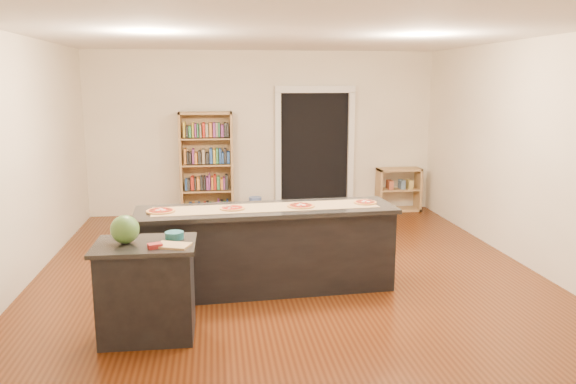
{
  "coord_description": "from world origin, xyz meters",
  "views": [
    {
      "loc": [
        -0.85,
        -6.23,
        2.28
      ],
      "look_at": [
        0.0,
        0.2,
        1.0
      ],
      "focal_mm": 35.0,
      "sensor_mm": 36.0,
      "label": 1
    }
  ],
  "objects": [
    {
      "name": "room",
      "position": [
        0.0,
        0.0,
        1.4
      ],
      "size": [
        6.0,
        7.0,
        2.8
      ],
      "color": "#F1E6CB",
      "rests_on": "ground"
    },
    {
      "name": "doorway",
      "position": [
        0.9,
        3.46,
        1.2
      ],
      "size": [
        1.4,
        0.09,
        2.21
      ],
      "color": "black",
      "rests_on": "room"
    },
    {
      "name": "kitchen_island",
      "position": [
        -0.3,
        -0.3,
        0.47
      ],
      "size": [
        2.82,
        0.76,
        0.93
      ],
      "rotation": [
        0.0,
        0.0,
        0.06
      ],
      "color": "black",
      "rests_on": "ground"
    },
    {
      "name": "side_counter",
      "position": [
        -1.48,
        -1.34,
        0.44
      ],
      "size": [
        0.89,
        0.65,
        0.88
      ],
      "rotation": [
        0.0,
        0.0,
        -0.01
      ],
      "color": "black",
      "rests_on": "ground"
    },
    {
      "name": "bookshelf",
      "position": [
        -0.99,
        3.29,
        0.89
      ],
      "size": [
        0.89,
        0.32,
        1.79
      ],
      "primitive_type": "cube",
      "color": "tan",
      "rests_on": "ground"
    },
    {
      "name": "low_shelf",
      "position": [
        2.4,
        3.29,
        0.38
      ],
      "size": [
        0.77,
        0.33,
        0.77
      ],
      "primitive_type": "cube",
      "color": "tan",
      "rests_on": "ground"
    },
    {
      "name": "waste_bin",
      "position": [
        -0.17,
        3.25,
        0.16
      ],
      "size": [
        0.22,
        0.22,
        0.32
      ],
      "primitive_type": "cylinder",
      "color": "#4F69B0",
      "rests_on": "ground"
    },
    {
      "name": "kraft_paper",
      "position": [
        -0.3,
        -0.29,
        0.93
      ],
      "size": [
        2.47,
        0.58,
        0.0
      ],
      "primitive_type": "cube",
      "rotation": [
        0.0,
        0.0,
        0.06
      ],
      "color": "#A08053",
      "rests_on": "kitchen_island"
    },
    {
      "name": "watermelon",
      "position": [
        -1.65,
        -1.32,
        1.0
      ],
      "size": [
        0.25,
        0.25,
        0.25
      ],
      "primitive_type": "sphere",
      "color": "#144214",
      "rests_on": "side_counter"
    },
    {
      "name": "cutting_board",
      "position": [
        -1.23,
        -1.48,
        0.89
      ],
      "size": [
        0.34,
        0.28,
        0.02
      ],
      "primitive_type": "cube",
      "rotation": [
        0.0,
        0.0,
        -0.34
      ],
      "color": "tan",
      "rests_on": "side_counter"
    },
    {
      "name": "package_red",
      "position": [
        -1.37,
        -1.51,
        0.9
      ],
      "size": [
        0.14,
        0.12,
        0.04
      ],
      "primitive_type": "cube",
      "rotation": [
        0.0,
        0.0,
        0.36
      ],
      "color": "maroon",
      "rests_on": "side_counter"
    },
    {
      "name": "package_teal",
      "position": [
        -1.23,
        -1.23,
        0.91
      ],
      "size": [
        0.17,
        0.17,
        0.06
      ],
      "primitive_type": "cylinder",
      "color": "#195966",
      "rests_on": "side_counter"
    },
    {
      "name": "pizza_a",
      "position": [
        -1.42,
        -0.36,
        0.94
      ],
      "size": [
        0.3,
        0.3,
        0.02
      ],
      "color": "tan",
      "rests_on": "kitchen_island"
    },
    {
      "name": "pizza_b",
      "position": [
        -0.67,
        -0.33,
        0.94
      ],
      "size": [
        0.28,
        0.28,
        0.02
      ],
      "color": "tan",
      "rests_on": "kitchen_island"
    },
    {
      "name": "pizza_c",
      "position": [
        0.08,
        -0.3,
        0.94
      ],
      "size": [
        0.3,
        0.3,
        0.02
      ],
      "color": "tan",
      "rests_on": "kitchen_island"
    },
    {
      "name": "pizza_d",
      "position": [
        0.82,
        -0.22,
        0.94
      ],
      "size": [
        0.28,
        0.28,
        0.02
      ],
      "color": "tan",
      "rests_on": "kitchen_island"
    }
  ]
}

